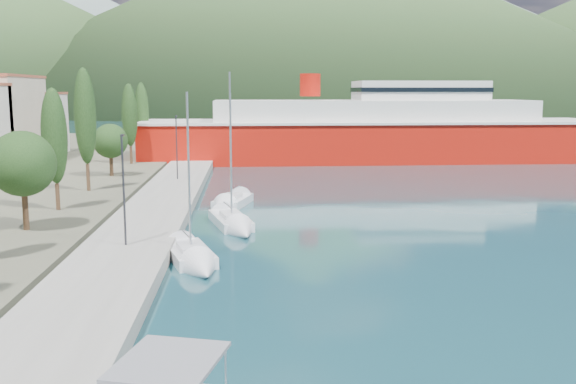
{
  "coord_description": "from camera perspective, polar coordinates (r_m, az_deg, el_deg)",
  "views": [
    {
      "loc": [
        -2.27,
        -21.8,
        9.18
      ],
      "look_at": [
        0.0,
        14.0,
        3.5
      ],
      "focal_mm": 40.0,
      "sensor_mm": 36.0,
      "label": 1
    }
  ],
  "objects": [
    {
      "name": "sailboat_far",
      "position": [
        50.58,
        -5.45,
        -1.17
      ],
      "size": [
        3.86,
        7.04,
        9.87
      ],
      "color": "silver",
      "rests_on": "ground"
    },
    {
      "name": "lamp_posts",
      "position": [
        37.22,
        -14.01,
        0.86
      ],
      "size": [
        0.15,
        49.51,
        6.06
      ],
      "color": "#2D2D33",
      "rests_on": "quay"
    },
    {
      "name": "ferry",
      "position": [
        85.89,
        7.66,
        5.22
      ],
      "size": [
        60.42,
        13.38,
        11.98
      ],
      "color": "#BB150B",
      "rests_on": "ground"
    },
    {
      "name": "sailboat_near",
      "position": [
        34.16,
        -8.17,
        -6.21
      ],
      "size": [
        3.95,
        7.21,
        9.93
      ],
      "color": "silver",
      "rests_on": "ground"
    },
    {
      "name": "sailboat_mid",
      "position": [
        42.67,
        -4.6,
        -3.07
      ],
      "size": [
        3.84,
        8.06,
        11.22
      ],
      "color": "silver",
      "rests_on": "ground"
    },
    {
      "name": "hills_near",
      "position": [
        408.83,
        10.95,
        14.45
      ],
      "size": [
        1010.0,
        520.0,
        115.0
      ],
      "color": "#3B592D",
      "rests_on": "ground"
    },
    {
      "name": "ground",
      "position": [
        142.12,
        -2.71,
        5.28
      ],
      "size": [
        1400.0,
        1400.0,
        0.0
      ],
      "primitive_type": "plane",
      "color": "#174048"
    },
    {
      "name": "tree_row",
      "position": [
        53.47,
        -18.48,
        4.75
      ],
      "size": [
        4.0,
        62.54,
        10.41
      ],
      "color": "#47301E",
      "rests_on": "land_strip"
    },
    {
      "name": "hills_far",
      "position": [
        659.38,
        9.04,
        14.83
      ],
      "size": [
        1480.0,
        900.0,
        180.0
      ],
      "color": "gray",
      "rests_on": "ground"
    },
    {
      "name": "quay",
      "position": [
        49.07,
        -11.45,
        -1.49
      ],
      "size": [
        5.0,
        88.0,
        0.8
      ],
      "primitive_type": "cube",
      "color": "gray",
      "rests_on": "ground"
    }
  ]
}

